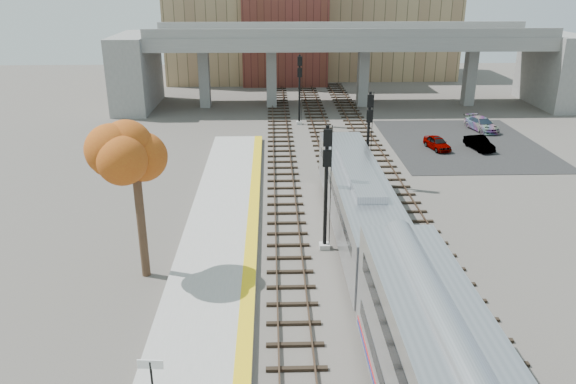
# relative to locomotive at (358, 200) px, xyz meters

# --- Properties ---
(ground) EXTENTS (160.00, 160.00, 0.00)m
(ground) POSITION_rel_locomotive_xyz_m (-1.00, -8.41, -2.28)
(ground) COLOR #47423D
(ground) RESTS_ON ground
(platform) EXTENTS (4.50, 60.00, 0.35)m
(platform) POSITION_rel_locomotive_xyz_m (-8.25, -8.41, -2.10)
(platform) COLOR #9E9E99
(platform) RESTS_ON ground
(yellow_strip) EXTENTS (0.70, 60.00, 0.01)m
(yellow_strip) POSITION_rel_locomotive_xyz_m (-6.35, -8.41, -1.92)
(yellow_strip) COLOR yellow
(yellow_strip) RESTS_ON platform
(tracks) EXTENTS (10.70, 95.00, 0.25)m
(tracks) POSITION_rel_locomotive_xyz_m (-0.07, 4.09, -2.20)
(tracks) COLOR black
(tracks) RESTS_ON ground
(overpass) EXTENTS (54.00, 12.00, 9.50)m
(overpass) POSITION_rel_locomotive_xyz_m (3.92, 36.59, 3.53)
(overpass) COLOR slate
(overpass) RESTS_ON ground
(buildings_far) EXTENTS (43.00, 21.00, 20.60)m
(buildings_far) POSITION_rel_locomotive_xyz_m (0.26, 58.16, 5.60)
(buildings_far) COLOR tan
(buildings_far) RESTS_ON ground
(parking_lot) EXTENTS (14.00, 18.00, 0.04)m
(parking_lot) POSITION_rel_locomotive_xyz_m (13.00, 19.59, -2.26)
(parking_lot) COLOR black
(parking_lot) RESTS_ON ground
(locomotive) EXTENTS (3.02, 19.05, 4.10)m
(locomotive) POSITION_rel_locomotive_xyz_m (0.00, 0.00, 0.00)
(locomotive) COLOR #A8AAB2
(locomotive) RESTS_ON ground
(signal_mast_near) EXTENTS (0.60, 0.64, 7.36)m
(signal_mast_near) POSITION_rel_locomotive_xyz_m (-2.10, -1.84, 1.43)
(signal_mast_near) COLOR #9E9E99
(signal_mast_near) RESTS_ON ground
(signal_mast_mid) EXTENTS (0.60, 0.64, 7.09)m
(signal_mast_mid) POSITION_rel_locomotive_xyz_m (2.00, 8.66, 1.25)
(signal_mast_mid) COLOR #9E9E99
(signal_mast_mid) RESTS_ON ground
(signal_mast_far) EXTENTS (0.60, 0.64, 7.30)m
(signal_mast_far) POSITION_rel_locomotive_xyz_m (-2.10, 27.45, 1.39)
(signal_mast_far) COLOR #9E9E99
(signal_mast_far) RESTS_ON ground
(station_sign) EXTENTS (0.90, 0.12, 2.27)m
(station_sign) POSITION_rel_locomotive_xyz_m (-9.34, -15.11, -0.30)
(station_sign) COLOR black
(station_sign) RESTS_ON platform
(tree) EXTENTS (3.60, 3.60, 8.96)m
(tree) POSITION_rel_locomotive_xyz_m (-11.82, -4.58, 4.37)
(tree) COLOR #382619
(tree) RESTS_ON ground
(car_a) EXTENTS (2.06, 3.66, 1.17)m
(car_a) POSITION_rel_locomotive_xyz_m (9.99, 17.76, -1.65)
(car_a) COLOR #99999E
(car_a) RESTS_ON parking_lot
(car_b) EXTENTS (1.94, 3.77, 1.18)m
(car_b) POSITION_rel_locomotive_xyz_m (13.77, 17.53, -1.65)
(car_b) COLOR #99999E
(car_b) RESTS_ON parking_lot
(car_c) EXTENTS (2.82, 4.88, 1.33)m
(car_c) POSITION_rel_locomotive_xyz_m (16.38, 24.21, -1.57)
(car_c) COLOR #99999E
(car_c) RESTS_ON parking_lot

